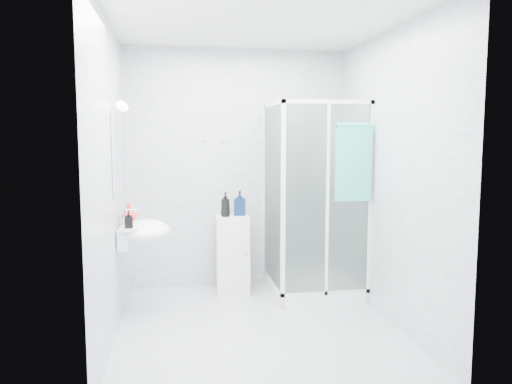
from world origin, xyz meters
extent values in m
cube|color=silver|center=(0.00, 0.00, 1.30)|extent=(2.40, 2.60, 2.60)
cube|color=#B4B7BA|center=(0.00, 0.00, 0.00)|extent=(2.40, 2.60, 0.01)
cube|color=white|center=(0.00, 0.00, 2.60)|extent=(2.40, 2.60, 0.01)
cube|color=white|center=(0.75, 0.85, 0.06)|extent=(0.90, 0.90, 0.12)
cube|color=silver|center=(0.32, 0.85, 1.98)|extent=(0.04, 0.90, 0.04)
cube|color=silver|center=(0.75, 0.42, 1.98)|extent=(0.90, 0.04, 0.04)
cube|color=silver|center=(0.32, 0.42, 1.00)|extent=(0.04, 0.04, 2.00)
cube|color=white|center=(0.31, 0.85, 1.04)|extent=(0.02, 0.82, 1.84)
cube|color=white|center=(0.75, 0.41, 1.04)|extent=(0.82, 0.02, 1.84)
cube|color=silver|center=(0.75, 0.42, 1.04)|extent=(0.03, 0.04, 1.84)
cylinder|color=silver|center=(0.75, 1.24, 1.35)|extent=(0.02, 0.02, 1.00)
cylinder|color=silver|center=(0.75, 1.21, 1.82)|extent=(0.09, 0.05, 0.09)
cylinder|color=silver|center=(0.80, 1.27, 1.05)|extent=(0.12, 0.04, 0.12)
cylinder|color=silver|center=(1.03, 0.38, 1.78)|extent=(0.03, 0.05, 0.03)
cube|color=white|center=(-1.14, 0.45, 0.75)|extent=(0.10, 0.40, 0.18)
ellipsoid|color=white|center=(-0.96, 0.45, 0.80)|extent=(0.46, 0.56, 0.20)
cube|color=white|center=(-1.08, 0.45, 0.85)|extent=(0.16, 0.50, 0.02)
cylinder|color=silver|center=(-1.14, 0.45, 0.93)|extent=(0.04, 0.04, 0.16)
cylinder|color=silver|center=(-1.09, 0.45, 0.99)|extent=(0.12, 0.02, 0.02)
cube|color=white|center=(-1.19, 0.45, 1.50)|extent=(0.02, 0.60, 0.70)
cylinder|color=silver|center=(-1.17, 0.29, 1.92)|extent=(0.05, 0.04, 0.04)
sphere|color=white|center=(-1.13, 0.29, 1.92)|extent=(0.08, 0.08, 0.08)
cylinder|color=silver|center=(-1.17, 0.61, 1.92)|extent=(0.05, 0.04, 0.04)
sphere|color=white|center=(-1.13, 0.61, 1.92)|extent=(0.08, 0.08, 0.08)
cylinder|color=silver|center=(-0.35, 1.27, 1.62)|extent=(0.02, 0.04, 0.02)
sphere|color=silver|center=(-0.35, 1.25, 1.62)|extent=(0.03, 0.03, 0.03)
cylinder|color=silver|center=(-0.15, 1.27, 1.62)|extent=(0.02, 0.04, 0.02)
sphere|color=silver|center=(-0.15, 1.25, 1.62)|extent=(0.03, 0.03, 0.03)
cube|color=silver|center=(-0.09, 1.04, 0.41)|extent=(0.36, 0.36, 0.83)
cube|color=silver|center=(-0.09, 0.87, 0.41)|extent=(0.31, 0.02, 0.70)
sphere|color=orange|center=(0.02, 0.86, 0.46)|extent=(0.03, 0.03, 0.03)
cube|color=teal|center=(0.99, 0.36, 1.40)|extent=(0.35, 0.04, 0.71)
cylinder|color=teal|center=(0.99, 0.36, 1.76)|extent=(0.35, 0.05, 0.05)
imported|color=black|center=(-0.17, 0.98, 0.96)|extent=(0.12, 0.12, 0.26)
imported|color=#0A1B3E|center=(-0.01, 1.05, 0.96)|extent=(0.14, 0.14, 0.26)
imported|color=#FF271E|center=(-1.11, 0.56, 0.95)|extent=(0.17, 0.17, 0.18)
imported|color=black|center=(-1.09, 0.28, 0.94)|extent=(0.07, 0.07, 0.15)
camera|label=1|loc=(-0.70, -4.13, 1.65)|focal=35.00mm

